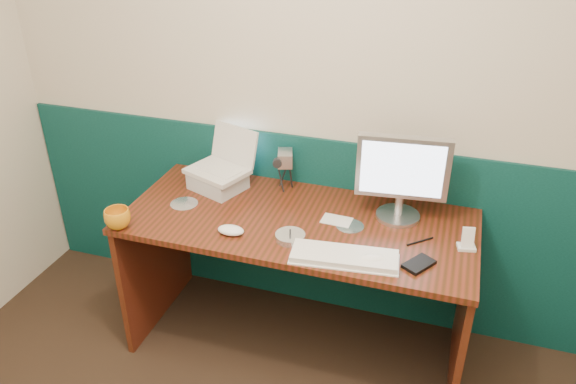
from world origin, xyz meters
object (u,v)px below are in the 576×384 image
(laptop, at_px, (216,152))
(camcorder, at_px, (285,171))
(keyboard, at_px, (344,257))
(mug, at_px, (118,219))
(desk, at_px, (297,284))
(monitor, at_px, (402,178))

(laptop, bearing_deg, camcorder, 38.12)
(keyboard, xyz_separation_m, mug, (-1.01, -0.07, 0.03))
(desk, height_order, camcorder, camcorder)
(laptop, xyz_separation_m, camcorder, (0.32, 0.10, -0.10))
(monitor, distance_m, mug, 1.27)
(laptop, relative_size, mug, 2.43)
(keyboard, bearing_deg, laptop, 144.88)
(laptop, distance_m, mug, 0.57)
(laptop, height_order, mug, laptop)
(desk, bearing_deg, keyboard, -42.15)
(laptop, xyz_separation_m, mug, (-0.27, -0.47, -0.16))
(mug, bearing_deg, laptop, 60.00)
(desk, bearing_deg, mug, -157.27)
(monitor, xyz_separation_m, mug, (-1.17, -0.47, -0.16))
(laptop, distance_m, camcorder, 0.35)
(laptop, bearing_deg, desk, 1.41)
(keyboard, bearing_deg, monitor, 61.90)
(monitor, xyz_separation_m, keyboard, (-0.16, -0.40, -0.19))
(keyboard, xyz_separation_m, camcorder, (-0.42, 0.51, 0.09))
(desk, distance_m, laptop, 0.76)
(monitor, height_order, keyboard, monitor)
(mug, relative_size, camcorder, 0.59)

